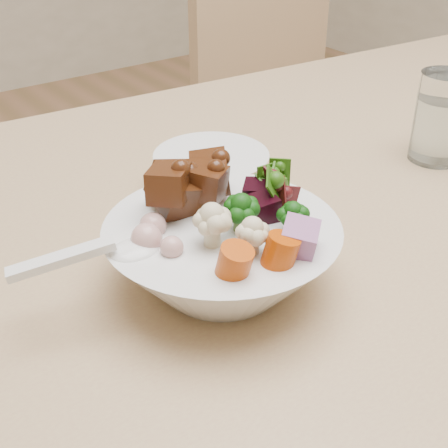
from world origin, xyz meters
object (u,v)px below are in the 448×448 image
Objects in this scene: food_bowl at (223,250)px; water_glass at (440,121)px; side_bowl at (211,172)px; chair_far at (293,141)px.

food_bowl and water_glass have the same top height.
food_bowl is 1.57× the size of side_bowl.
water_glass is at bearing -20.00° from side_bowl.
chair_far is at bearing 40.32° from side_bowl.
water_glass is (0.40, 0.06, 0.02)m from food_bowl.
side_bowl is (0.10, 0.17, -0.01)m from food_bowl.
chair_far reaches higher than side_bowl.
water_glass is 0.32m from side_bowl.
food_bowl is 0.41m from water_glass.
chair_far is 4.31× the size of food_bowl.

